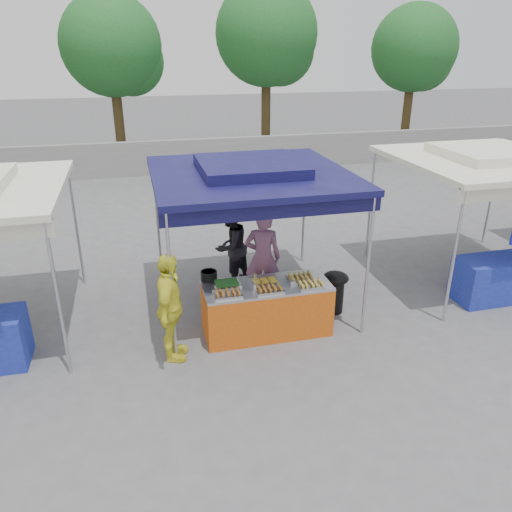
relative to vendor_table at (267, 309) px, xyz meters
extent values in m
plane|color=#565558|center=(0.00, 0.10, -0.43)|extent=(80.00, 80.00, 0.00)
cube|color=slate|center=(0.00, 11.10, 0.17)|extent=(40.00, 0.25, 1.20)
cylinder|color=#B3B2B9|center=(-1.50, -0.40, 0.72)|extent=(0.05, 0.05, 2.30)
cylinder|color=#B3B2B9|center=(1.50, -0.40, 0.72)|extent=(0.05, 0.05, 2.30)
cylinder|color=#B3B2B9|center=(-1.50, 2.60, 0.72)|extent=(0.05, 0.05, 2.30)
cylinder|color=#B3B2B9|center=(1.50, 2.60, 0.72)|extent=(0.05, 0.05, 2.30)
cube|color=#100F3D|center=(0.00, 1.10, 1.92)|extent=(3.20, 3.20, 0.10)
cube|color=#100F3D|center=(0.00, 1.10, 2.05)|extent=(1.65, 1.65, 0.18)
cube|color=#100F3D|center=(0.00, -0.40, 1.77)|extent=(3.20, 0.04, 0.25)
cylinder|color=#B3B2B9|center=(-3.00, -0.40, 0.72)|extent=(0.05, 0.05, 2.30)
cylinder|color=#B3B2B9|center=(-3.00, 2.60, 0.72)|extent=(0.05, 0.05, 2.30)
cylinder|color=#B3B2B9|center=(3.00, -0.40, 0.72)|extent=(0.05, 0.05, 2.30)
cylinder|color=#B3B2B9|center=(3.00, 2.60, 0.72)|extent=(0.05, 0.05, 2.30)
cylinder|color=#B3B2B9|center=(6.00, 2.60, 0.72)|extent=(0.05, 0.05, 2.30)
cube|color=beige|center=(4.50, 1.10, 1.92)|extent=(3.20, 3.20, 0.10)
cube|color=beige|center=(4.50, 1.10, 2.05)|extent=(1.65, 1.65, 0.18)
cube|color=#1D2C9A|center=(4.50, 0.10, -0.03)|extent=(1.80, 0.70, 0.80)
cylinder|color=#3D3017|center=(-2.21, 12.75, 1.49)|extent=(0.36, 0.36, 3.83)
sphere|color=#1D5922|center=(-2.21, 12.75, 3.84)|extent=(3.50, 3.50, 3.50)
sphere|color=#1D5922|center=(-1.61, 12.95, 3.29)|extent=(2.41, 2.41, 2.41)
cylinder|color=#3D3017|center=(3.44, 12.87, 1.66)|extent=(0.36, 0.36, 4.18)
sphere|color=#1D5922|center=(3.44, 12.87, 4.23)|extent=(3.82, 3.82, 3.82)
sphere|color=#1D5922|center=(4.04, 13.07, 3.63)|extent=(2.63, 2.63, 2.63)
cylinder|color=#3D3017|center=(9.54, 12.72, 1.44)|extent=(0.36, 0.36, 3.72)
sphere|color=#1D5922|center=(9.54, 12.72, 3.72)|extent=(3.40, 3.40, 3.40)
sphere|color=#1D5922|center=(10.14, 12.92, 3.19)|extent=(2.34, 2.34, 2.34)
cube|color=#B84C10|center=(0.00, 0.00, -0.02)|extent=(2.00, 0.80, 0.81)
cube|color=#B3B2B9|center=(0.00, 0.00, 0.40)|extent=(2.00, 0.80, 0.04)
cube|color=silver|center=(-0.67, -0.22, 0.45)|extent=(0.42, 0.30, 0.05)
cube|color=brown|center=(-0.67, -0.22, 0.49)|extent=(0.35, 0.25, 0.02)
cube|color=silver|center=(-0.03, -0.23, 0.45)|extent=(0.42, 0.30, 0.05)
cube|color=brown|center=(-0.03, -0.23, 0.49)|extent=(0.35, 0.25, 0.02)
cube|color=silver|center=(0.64, -0.24, 0.45)|extent=(0.42, 0.30, 0.05)
cube|color=#A68E39|center=(0.64, -0.24, 0.49)|extent=(0.35, 0.25, 0.02)
cube|color=silver|center=(-0.62, 0.11, 0.45)|extent=(0.42, 0.30, 0.05)
cube|color=#1D531C|center=(-0.62, 0.11, 0.49)|extent=(0.35, 0.25, 0.02)
cube|color=silver|center=(-0.03, 0.05, 0.45)|extent=(0.42, 0.30, 0.05)
cube|color=gold|center=(-0.03, 0.05, 0.49)|extent=(0.35, 0.25, 0.02)
cube|color=silver|center=(0.57, 0.05, 0.45)|extent=(0.42, 0.30, 0.05)
cube|color=#A68E39|center=(0.57, 0.05, 0.49)|extent=(0.35, 0.25, 0.02)
cylinder|color=black|center=(-0.85, 0.39, 0.50)|extent=(0.26, 0.26, 0.15)
cylinder|color=#B3B2B9|center=(-0.22, -0.13, 0.47)|extent=(0.08, 0.08, 0.09)
cylinder|color=black|center=(1.32, 0.36, -0.12)|extent=(0.31, 0.31, 0.60)
ellipsoid|color=black|center=(1.32, 0.36, 0.23)|extent=(0.45, 0.45, 0.20)
cube|color=#13219A|center=(-0.38, 0.60, -0.28)|extent=(0.47, 0.33, 0.28)
cube|color=#13219A|center=(0.41, 0.72, -0.28)|extent=(0.48, 0.34, 0.29)
cube|color=#13219A|center=(0.41, 0.72, 0.00)|extent=(0.46, 0.32, 0.28)
imported|color=#825371|center=(0.20, 1.00, 0.45)|extent=(0.72, 0.57, 1.74)
imported|color=black|center=(-0.21, 1.83, 0.38)|extent=(0.99, 0.96, 1.60)
imported|color=yellow|center=(-1.54, -0.37, 0.41)|extent=(0.62, 1.05, 1.67)
camera|label=1|loc=(-1.86, -6.75, 3.92)|focal=35.00mm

